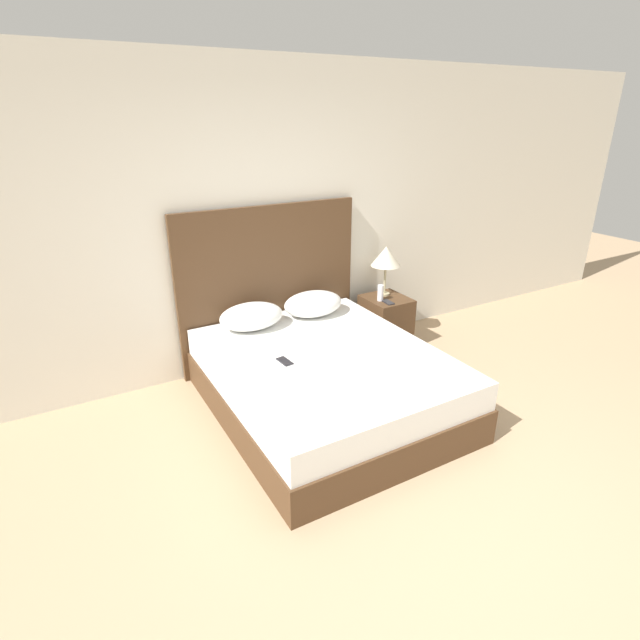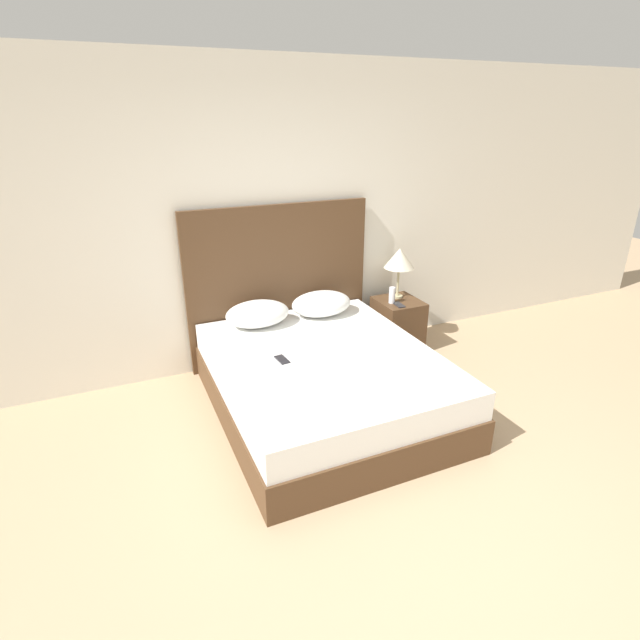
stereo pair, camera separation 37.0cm
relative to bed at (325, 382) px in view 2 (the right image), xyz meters
name	(u,v)px [view 2 (the right image)]	position (x,y,z in m)	size (l,w,h in m)	color
ground_plane	(423,542)	(-0.06, -1.47, -0.25)	(16.00, 16.00, 0.00)	tan
wall_back	(269,220)	(-0.06, 1.11, 1.10)	(10.00, 0.06, 2.70)	silver
bed	(325,382)	(0.00, 0.00, 0.00)	(1.67, 2.02, 0.50)	#4C331E
headboard	(280,285)	(0.00, 1.04, 0.50)	(1.75, 0.05, 1.50)	#4C331E
pillow_left	(258,314)	(-0.31, 0.76, 0.36)	(0.56, 0.40, 0.22)	white
pillow_right	(321,304)	(0.31, 0.76, 0.36)	(0.56, 0.40, 0.22)	white
phone_on_bed	(282,359)	(-0.34, 0.04, 0.26)	(0.08, 0.16, 0.01)	#232328
nightstand	(397,325)	(1.14, 0.74, 0.01)	(0.41, 0.45, 0.53)	#4C331E
table_lamp	(399,259)	(1.17, 0.83, 0.67)	(0.30, 0.30, 0.50)	tan
phone_on_nightstand	(399,305)	(1.07, 0.63, 0.28)	(0.08, 0.16, 0.01)	#232328
toiletry_bottle	(392,295)	(1.04, 0.71, 0.36)	(0.06, 0.06, 0.16)	silver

